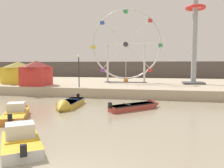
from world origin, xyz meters
name	(u,v)px	position (x,y,z in m)	size (l,w,h in m)	color
quay_promenade	(139,86)	(0.00, 28.64, 0.53)	(110.00, 20.95, 1.06)	#B7A88E
distant_town_skyline	(148,70)	(0.00, 52.08, 2.20)	(140.00, 3.00, 4.40)	#564C47
motorboat_orange_hull	(17,112)	(-6.86, 8.46, 0.31)	(3.47, 5.07, 1.50)	orange
motorboat_faded_red	(139,106)	(1.54, 12.86, 0.27)	(4.31, 4.38, 1.06)	#B24238
motorboat_pale_grey	(20,137)	(-3.12, 3.18, 0.32)	(3.70, 4.26, 1.57)	silver
motorboat_mustard_yellow	(68,105)	(-4.45, 12.08, 0.29)	(1.56, 5.23, 1.24)	gold
ferris_wheel_white_frame	(126,46)	(-1.86, 27.55, 6.42)	(10.51, 1.20, 10.67)	silver
drop_tower_steel_tower	(195,31)	(7.61, 27.01, 8.23)	(2.80, 2.80, 14.73)	#999EA3
carnival_booth_yellow_awning	(18,72)	(-16.29, 22.64, 2.64)	(3.86, 3.72, 3.03)	yellow
carnival_booth_red_striped	(36,73)	(-12.22, 20.45, 2.68)	(3.35, 3.90, 3.11)	red
promenade_lamp_near	(79,66)	(-6.05, 19.15, 3.55)	(0.32, 0.32, 3.78)	#2D2D33
mooring_buoy_orange	(14,103)	(-9.78, 12.25, 0.22)	(0.44, 0.44, 0.44)	orange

